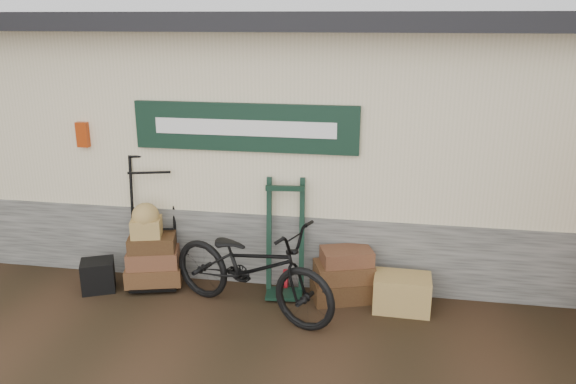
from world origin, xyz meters
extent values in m
plane|color=black|center=(0.00, 0.00, 0.00)|extent=(80.00, 80.00, 0.00)
cube|color=#4C4C47|center=(0.00, 2.75, 0.45)|extent=(14.00, 3.54, 0.90)
cube|color=beige|center=(0.00, 2.75, 1.95)|extent=(14.00, 3.50, 2.10)
cube|color=black|center=(0.00, 2.60, 3.10)|extent=(14.40, 4.10, 0.20)
cube|color=black|center=(-0.30, 0.97, 1.95)|extent=(2.60, 0.06, 0.55)
cube|color=white|center=(-0.30, 0.94, 1.95)|extent=(2.10, 0.01, 0.18)
cube|color=#A1310B|center=(-2.30, 0.97, 1.80)|extent=(0.14, 0.10, 0.30)
cube|color=olive|center=(1.55, 0.64, 0.20)|extent=(0.63, 0.42, 0.41)
cube|color=black|center=(-2.03, 0.49, 0.19)|extent=(0.48, 0.45, 0.38)
imported|color=black|center=(-0.09, 0.30, 0.61)|extent=(1.45, 2.20, 1.21)
camera|label=1|loc=(1.26, -5.14, 3.14)|focal=35.00mm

